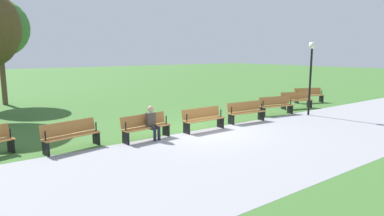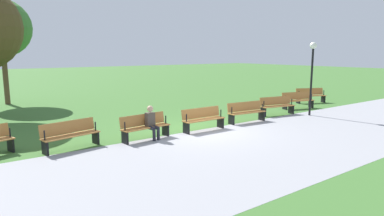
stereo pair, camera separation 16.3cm
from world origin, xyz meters
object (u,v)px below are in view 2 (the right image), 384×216
bench_6 (70,134)px  bench_1 (298,100)px  bench_3 (246,112)px  bench_4 (203,119)px  bench_2 (277,105)px  person_seated (152,122)px  bench_5 (145,126)px  tree_0 (1,28)px  lamp_post (312,64)px  bench_0 (310,95)px

bench_6 → bench_1: bearing=171.8°
bench_3 → bench_4: (2.52, 0.12, 0.00)m
bench_2 → person_seated: bearing=14.8°
bench_2 → bench_3: same height
bench_5 → tree_0: bearing=-83.3°
bench_6 → lamp_post: bearing=163.7°
bench_0 → lamp_post: (3.62, 2.46, 2.03)m
bench_0 → bench_3: bearing=35.6°
tree_0 → lamp_post: tree_0 is taller
bench_0 → bench_4: bearing=32.9°
bench_5 → tree_0: 13.05m
bench_4 → tree_0: bearing=-67.2°
bench_5 → tree_0: size_ratio=0.31×
person_seated → bench_6: bearing=-15.7°
bench_6 → bench_5: bearing=160.8°
lamp_post → bench_0: bearing=-145.8°
bench_2 → bench_4: bearing=16.4°
bench_6 → person_seated: 2.74m
bench_2 → lamp_post: bearing=150.2°
bench_2 → bench_3: 2.52m
bench_4 → bench_5: bearing=-2.7°
bench_3 → bench_4: size_ratio=1.02×
bench_3 → bench_6: same height
bench_3 → bench_4: bearing=8.2°
bench_0 → lamp_post: lamp_post is taller
bench_2 → bench_4: same height
bench_1 → lamp_post: size_ratio=0.54×
bench_1 → bench_5: size_ratio=1.01×
bench_6 → bench_0: bearing=174.5°
bench_1 → person_seated: 9.84m
bench_2 → bench_6: same height
bench_1 → person_seated: size_ratio=1.58×
bench_0 → bench_1: (2.38, 0.82, 0.00)m
bench_1 → bench_4: 7.54m
bench_6 → bench_2: bearing=169.0°
bench_0 → bench_4: same height
bench_2 → bench_0: bearing=-152.6°
bench_5 → tree_0: (2.63, -12.15, 3.96)m
bench_5 → bench_6: same height
bench_1 → bench_4: bearing=24.7°
bench_2 → tree_0: size_ratio=0.31×
bench_1 → bench_5: 10.02m
bench_4 → bench_2: bearing=-174.5°
bench_1 → bench_3: (4.94, 0.95, 0.00)m
bench_2 → bench_3: (2.49, 0.36, 0.00)m
bench_6 → lamp_post: 11.46m
bench_2 → bench_3: bearing=19.2°
bench_4 → lamp_post: size_ratio=0.52×
person_seated → lamp_post: (-8.54, 0.56, 1.87)m
bench_4 → bench_5: same height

